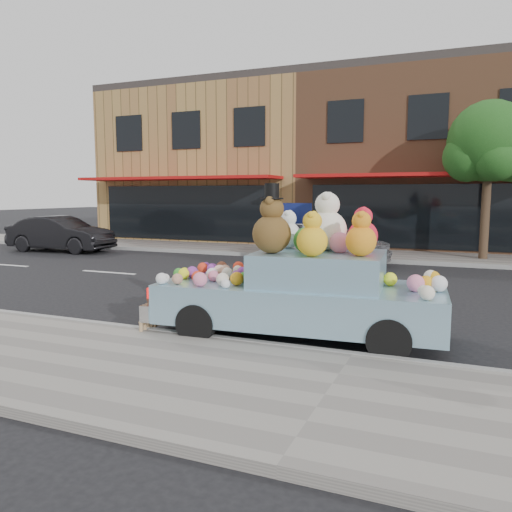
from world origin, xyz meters
The scene contains 11 objects.
ground centered at (0.00, 0.00, 0.00)m, with size 120.00×120.00×0.00m, color black.
near_sidewalk centered at (0.00, -6.50, 0.06)m, with size 60.00×3.00×0.12m, color gray.
far_sidewalk centered at (0.00, 6.50, 0.06)m, with size 60.00×3.00×0.12m, color gray.
near_kerb centered at (0.00, -5.00, 0.07)m, with size 60.00×0.12×0.13m, color gray.
far_kerb centered at (0.00, 5.00, 0.07)m, with size 60.00×0.12×0.13m, color gray.
storefront_left centered at (-10.00, 11.97, 3.64)m, with size 10.00×9.80×7.30m.
storefront_mid centered at (0.00, 11.97, 3.64)m, with size 10.00×9.80×7.30m.
street_tree centered at (2.03, 6.55, 3.69)m, with size 3.00×2.70×5.22m.
car_silver centered at (-2.77, 4.22, 0.73)m, with size 1.71×4.26×1.45m, color silver.
car_dark centered at (-13.16, 3.61, 0.69)m, with size 1.46×4.18×1.38m, color black.
art_car centered at (-0.98, -4.16, 0.82)m, with size 4.60×2.06×2.38m.
Camera 1 is at (1.24, -11.45, 2.22)m, focal length 35.00 mm.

